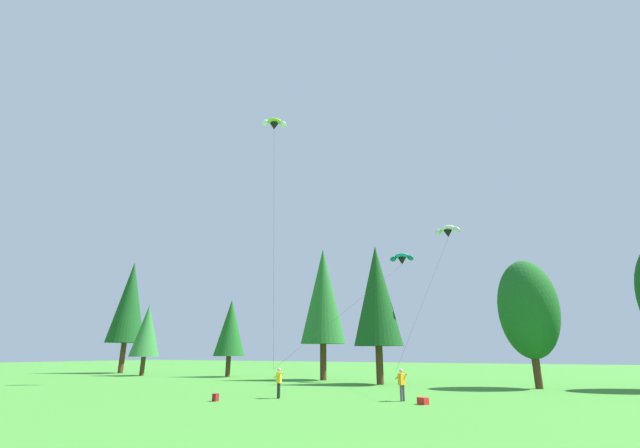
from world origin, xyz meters
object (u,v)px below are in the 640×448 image
(parafoil_kite_mid_white, at_px, (448,231))
(backpack, at_px, (216,397))
(kite_flyer_near, at_px, (279,380))
(parafoil_kite_high_teal, at_px, (402,259))
(picnic_cooler, at_px, (423,401))
(parafoil_kite_far_lime_white, at_px, (274,124))
(kite_flyer_mid, at_px, (402,382))

(parafoil_kite_mid_white, bearing_deg, backpack, -116.15)
(kite_flyer_near, bearing_deg, parafoil_kite_high_teal, 81.27)
(parafoil_kite_mid_white, height_order, picnic_cooler, parafoil_kite_mid_white)
(picnic_cooler, bearing_deg, parafoil_kite_high_teal, -41.53)
(parafoil_kite_high_teal, distance_m, parafoil_kite_far_lime_white, 18.69)
(parafoil_kite_mid_white, xyz_separation_m, parafoil_kite_far_lime_white, (-14.77, -7.62, 11.43))
(kite_flyer_near, distance_m, picnic_cooler, 8.33)
(kite_flyer_near, relative_size, parafoil_kite_far_lime_white, 0.07)
(kite_flyer_near, relative_size, parafoil_kite_high_teal, 0.09)
(kite_flyer_near, distance_m, parafoil_kite_mid_white, 22.13)
(kite_flyer_near, distance_m, parafoil_kite_far_lime_white, 26.61)
(kite_flyer_near, bearing_deg, parafoil_kite_far_lime_white, 129.03)
(parafoil_kite_high_teal, bearing_deg, kite_flyer_near, -98.73)
(kite_flyer_mid, bearing_deg, parafoil_kite_high_teal, 105.31)
(kite_flyer_near, xyz_separation_m, kite_flyer_mid, (6.85, 1.97, 0.00))
(parafoil_kite_far_lime_white, height_order, picnic_cooler, parafoil_kite_far_lime_white)
(picnic_cooler, bearing_deg, kite_flyer_mid, -4.95)
(kite_flyer_near, height_order, kite_flyer_mid, same)
(parafoil_kite_high_teal, xyz_separation_m, picnic_cooler, (5.57, -16.28, -11.23))
(parafoil_kite_mid_white, bearing_deg, kite_flyer_mid, -92.00)
(kite_flyer_mid, distance_m, picnic_cooler, 1.86)
(kite_flyer_mid, height_order, parafoil_kite_mid_white, parafoil_kite_mid_white)
(kite_flyer_mid, relative_size, picnic_cooler, 3.25)
(kite_flyer_near, xyz_separation_m, parafoil_kite_high_teal, (2.66, 17.30, 10.40))
(parafoil_kite_high_teal, relative_size, picnic_cooler, 34.63)
(kite_flyer_near, distance_m, parafoil_kite_high_teal, 20.36)
(backpack, bearing_deg, kite_flyer_near, -44.66)
(kite_flyer_near, relative_size, kite_flyer_mid, 1.00)
(kite_flyer_mid, xyz_separation_m, picnic_cooler, (1.38, -0.95, -0.83))
(parafoil_kite_mid_white, relative_size, picnic_cooler, 29.12)
(kite_flyer_mid, height_order, parafoil_kite_high_teal, parafoil_kite_high_teal)
(kite_flyer_mid, bearing_deg, parafoil_kite_far_lime_white, 153.32)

